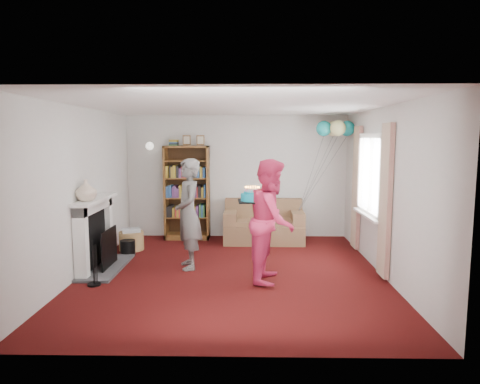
{
  "coord_description": "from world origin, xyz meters",
  "views": [
    {
      "loc": [
        0.25,
        -6.28,
        2.03
      ],
      "look_at": [
        0.11,
        0.6,
        1.17
      ],
      "focal_mm": 32.0,
      "sensor_mm": 36.0,
      "label": 1
    }
  ],
  "objects_px": {
    "bookcase": "(187,193)",
    "person_magenta": "(272,220)",
    "sofa": "(264,225)",
    "person_striped": "(188,214)",
    "birthday_cake": "(252,197)"
  },
  "relations": [
    {
      "from": "sofa",
      "to": "person_magenta",
      "type": "relative_size",
      "value": 0.89
    },
    {
      "from": "sofa",
      "to": "person_striped",
      "type": "xyz_separation_m",
      "value": [
        -1.24,
        -1.79,
        0.55
      ]
    },
    {
      "from": "person_magenta",
      "to": "bookcase",
      "type": "bearing_deg",
      "value": 41.69
    },
    {
      "from": "person_striped",
      "to": "person_magenta",
      "type": "relative_size",
      "value": 0.99
    },
    {
      "from": "bookcase",
      "to": "person_striped",
      "type": "xyz_separation_m",
      "value": [
        0.31,
        -2.03,
        -0.06
      ]
    },
    {
      "from": "person_striped",
      "to": "person_magenta",
      "type": "bearing_deg",
      "value": 49.71
    },
    {
      "from": "person_magenta",
      "to": "sofa",
      "type": "bearing_deg",
      "value": 11.05
    },
    {
      "from": "person_striped",
      "to": "birthday_cake",
      "type": "xyz_separation_m",
      "value": [
        0.99,
        -0.49,
        0.33
      ]
    },
    {
      "from": "sofa",
      "to": "birthday_cake",
      "type": "height_order",
      "value": "birthday_cake"
    },
    {
      "from": "bookcase",
      "to": "person_magenta",
      "type": "distance_m",
      "value": 3.03
    },
    {
      "from": "bookcase",
      "to": "person_striped",
      "type": "bearing_deg",
      "value": -81.44
    },
    {
      "from": "bookcase",
      "to": "birthday_cake",
      "type": "xyz_separation_m",
      "value": [
        1.3,
        -2.51,
        0.27
      ]
    },
    {
      "from": "sofa",
      "to": "person_magenta",
      "type": "bearing_deg",
      "value": -88.54
    },
    {
      "from": "bookcase",
      "to": "sofa",
      "type": "height_order",
      "value": "bookcase"
    },
    {
      "from": "bookcase",
      "to": "person_magenta",
      "type": "relative_size",
      "value": 1.2
    }
  ]
}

